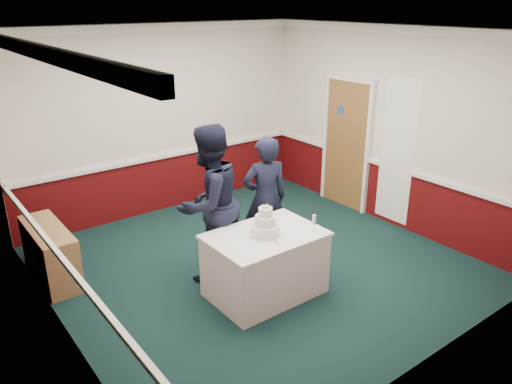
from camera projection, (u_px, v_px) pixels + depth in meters
ground at (258, 264)px, 6.69m from camera, size 5.00×5.00×0.00m
room_shell at (234, 111)px, 6.47m from camera, size 5.00×5.00×3.00m
sideboard at (51, 253)px, 6.25m from camera, size 0.41×1.20×0.70m
cake_table at (265, 264)px, 5.90m from camera, size 1.32×0.92×0.79m
wedding_cake at (265, 225)px, 5.72m from camera, size 0.35×0.35×0.36m
cake_knife at (274, 241)px, 5.59m from camera, size 0.09×0.21×0.00m
champagne_flute at (314, 220)px, 5.78m from camera, size 0.05×0.05×0.21m
person_man at (209, 204)px, 6.10m from camera, size 1.12×0.97×1.97m
person_woman at (265, 199)px, 6.59m from camera, size 0.72×0.58×1.71m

